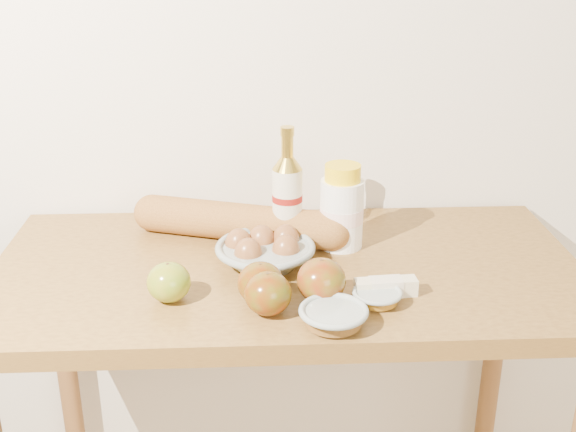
% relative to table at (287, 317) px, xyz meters
% --- Properties ---
extents(back_wall, '(3.50, 0.02, 2.60)m').
position_rel_table_xyz_m(back_wall, '(0.00, 0.33, 0.52)').
color(back_wall, beige).
rests_on(back_wall, ground).
extents(table, '(1.20, 0.60, 0.90)m').
position_rel_table_xyz_m(table, '(0.00, 0.00, 0.00)').
color(table, olive).
rests_on(table, ground).
extents(bourbon_bottle, '(0.07, 0.07, 0.26)m').
position_rel_table_xyz_m(bourbon_bottle, '(0.00, 0.10, 0.23)').
color(bourbon_bottle, beige).
rests_on(bourbon_bottle, table).
extents(cream_bottle, '(0.12, 0.12, 0.18)m').
position_rel_table_xyz_m(cream_bottle, '(0.12, 0.09, 0.21)').
color(cream_bottle, white).
rests_on(cream_bottle, table).
extents(egg_bowl, '(0.24, 0.24, 0.07)m').
position_rel_table_xyz_m(egg_bowl, '(-0.05, 0.00, 0.15)').
color(egg_bowl, gray).
rests_on(egg_bowl, table).
extents(baguette, '(0.50, 0.23, 0.08)m').
position_rel_table_xyz_m(baguette, '(-0.10, 0.13, 0.16)').
color(baguette, '#A77033').
rests_on(baguette, table).
extents(apple_yellowgreen, '(0.10, 0.10, 0.07)m').
position_rel_table_xyz_m(apple_yellowgreen, '(-0.22, -0.14, 0.16)').
color(apple_yellowgreen, olive).
rests_on(apple_yellowgreen, table).
extents(apple_redgreen_front, '(0.11, 0.11, 0.08)m').
position_rel_table_xyz_m(apple_redgreen_front, '(-0.04, -0.19, 0.16)').
color(apple_redgreen_front, maroon).
rests_on(apple_redgreen_front, table).
extents(apple_redgreen_right, '(0.11, 0.11, 0.08)m').
position_rel_table_xyz_m(apple_redgreen_right, '(0.06, -0.15, 0.17)').
color(apple_redgreen_right, maroon).
rests_on(apple_redgreen_right, table).
extents(sugar_bowl, '(0.15, 0.15, 0.03)m').
position_rel_table_xyz_m(sugar_bowl, '(0.07, -0.24, 0.14)').
color(sugar_bowl, '#93A09C').
rests_on(sugar_bowl, table).
extents(syrup_bowl, '(0.12, 0.12, 0.03)m').
position_rel_table_xyz_m(syrup_bowl, '(0.16, -0.17, 0.14)').
color(syrup_bowl, '#929F9B').
rests_on(syrup_bowl, table).
extents(butter_stick, '(0.12, 0.04, 0.03)m').
position_rel_table_xyz_m(butter_stick, '(0.18, -0.14, 0.14)').
color(butter_stick, beige).
rests_on(butter_stick, table).
extents(apple_extra, '(0.11, 0.11, 0.08)m').
position_rel_table_xyz_m(apple_extra, '(-0.06, -0.15, 0.16)').
color(apple_extra, maroon).
rests_on(apple_extra, table).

